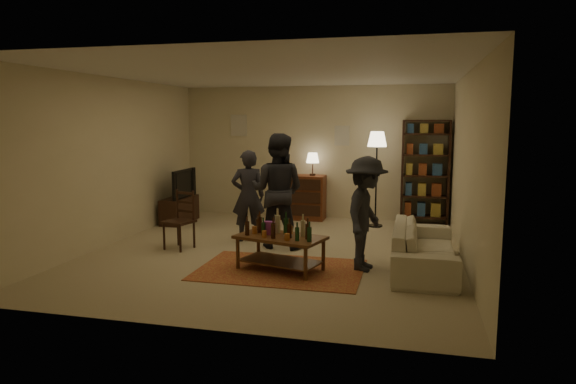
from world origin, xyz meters
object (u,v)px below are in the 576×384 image
(dining_chair, at_px, (181,218))
(floor_lamp, at_px, (377,146))
(person_by_sofa, at_px, (366,214))
(tv_stand, at_px, (180,203))
(dresser, at_px, (301,196))
(bookshelf, at_px, (425,171))
(person_left, at_px, (248,196))
(person_right, at_px, (278,191))
(sofa, at_px, (424,247))
(coffee_table, at_px, (280,240))

(dining_chair, height_order, floor_lamp, floor_lamp)
(person_by_sofa, bearing_deg, tv_stand, 67.23)
(tv_stand, xyz_separation_m, person_by_sofa, (3.87, -2.40, 0.39))
(dresser, xyz_separation_m, bookshelf, (2.44, 0.07, 0.56))
(dining_chair, xyz_separation_m, bookshelf, (3.75, 2.88, 0.54))
(person_left, relative_size, person_right, 0.84)
(floor_lamp, xyz_separation_m, sofa, (0.85, -2.71, -1.23))
(person_left, distance_m, person_right, 0.68)
(coffee_table, bearing_deg, person_left, 121.60)
(person_left, bearing_deg, sofa, 137.86)
(person_right, bearing_deg, person_left, -23.82)
(dining_chair, distance_m, sofa, 3.72)
(tv_stand, xyz_separation_m, dresser, (2.25, 0.91, 0.09))
(tv_stand, relative_size, person_left, 0.69)
(dresser, bearing_deg, bookshelf, 1.57)
(coffee_table, xyz_separation_m, person_by_sofa, (1.11, 0.30, 0.35))
(dining_chair, relative_size, tv_stand, 0.88)
(tv_stand, distance_m, person_right, 2.85)
(dining_chair, relative_size, sofa, 0.45)
(person_left, xyz_separation_m, person_by_sofa, (2.06, -1.24, 0.01))
(sofa, xyz_separation_m, person_left, (-2.84, 1.04, 0.46))
(tv_stand, distance_m, dresser, 2.43)
(coffee_table, xyz_separation_m, dresser, (-0.51, 3.62, 0.06))
(floor_lamp, distance_m, person_by_sofa, 3.01)
(sofa, xyz_separation_m, person_by_sofa, (-0.78, -0.20, 0.47))
(person_by_sofa, bearing_deg, person_right, 66.50)
(bookshelf, bearing_deg, dining_chair, -142.50)
(coffee_table, relative_size, person_by_sofa, 0.84)
(coffee_table, xyz_separation_m, bookshelf, (1.93, 3.68, 0.62))
(bookshelf, height_order, sofa, bookshelf)
(tv_stand, xyz_separation_m, floor_lamp, (3.80, 0.51, 1.15))
(dresser, bearing_deg, sofa, -52.46)
(dining_chair, xyz_separation_m, person_by_sofa, (2.93, -0.50, 0.28))
(coffee_table, relative_size, person_right, 0.71)
(floor_lamp, height_order, person_right, person_right)
(dining_chair, bearing_deg, sofa, 10.90)
(coffee_table, distance_m, person_left, 1.85)
(bookshelf, xyz_separation_m, person_by_sofa, (-0.82, -3.38, -0.26))
(coffee_table, relative_size, floor_lamp, 0.71)
(dresser, relative_size, sofa, 0.65)
(dresser, xyz_separation_m, floor_lamp, (1.54, -0.40, 1.06))
(dining_chair, bearing_deg, person_right, 32.32)
(dining_chair, height_order, dresser, dresser)
(dresser, xyz_separation_m, person_left, (-0.44, -2.07, 0.29))
(coffee_table, height_order, sofa, coffee_table)
(dining_chair, bearing_deg, tv_stand, 131.84)
(person_left, xyz_separation_m, person_right, (0.59, -0.30, 0.14))
(floor_lamp, bearing_deg, coffee_table, -107.92)
(person_right, bearing_deg, dining_chair, 20.14)
(floor_lamp, bearing_deg, bookshelf, 27.82)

